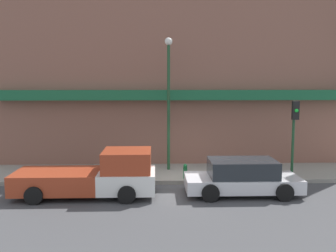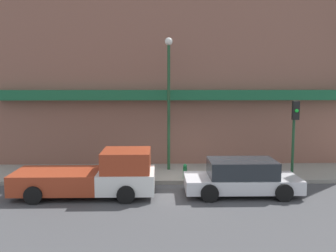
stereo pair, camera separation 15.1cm
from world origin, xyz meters
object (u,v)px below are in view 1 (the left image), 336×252
object	(u,v)px
pickup_truck	(95,176)
parked_car	(242,177)
fire_hydrant	(185,171)
traffic_light	(294,125)
street_lamp	(169,89)

from	to	relation	value
pickup_truck	parked_car	xyz separation A→B (m)	(5.69, -0.00, -0.10)
fire_hydrant	traffic_light	xyz separation A→B (m)	(4.74, -0.02, 2.02)
pickup_truck	fire_hydrant	distance (m)	4.05
parked_car	traffic_light	xyz separation A→B (m)	(2.65, 1.79, 1.84)
fire_hydrant	street_lamp	distance (m)	3.99
pickup_truck	fire_hydrant	bearing A→B (deg)	24.41
parked_car	street_lamp	world-z (taller)	street_lamp
fire_hydrant	street_lamp	world-z (taller)	street_lamp
traffic_light	fire_hydrant	bearing A→B (deg)	179.74
pickup_truck	fire_hydrant	size ratio (longest dim) A/B	8.30
fire_hydrant	street_lamp	xyz separation A→B (m)	(-0.67, 1.73, 3.53)
pickup_truck	traffic_light	distance (m)	8.71
traffic_light	parked_car	bearing A→B (deg)	-145.97
fire_hydrant	traffic_light	world-z (taller)	traffic_light
street_lamp	parked_car	bearing A→B (deg)	-52.18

